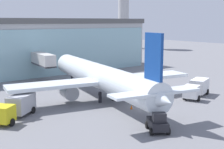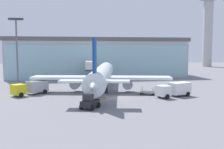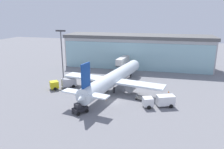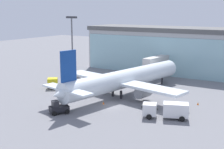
{
  "view_description": "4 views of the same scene",
  "coord_description": "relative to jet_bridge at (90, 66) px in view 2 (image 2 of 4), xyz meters",
  "views": [
    {
      "loc": [
        -28.92,
        -31.5,
        12.01
      ],
      "look_at": [
        -0.16,
        7.33,
        3.71
      ],
      "focal_mm": 50.0,
      "sensor_mm": 36.0,
      "label": 1
    },
    {
      "loc": [
        -7.49,
        -47.35,
        9.07
      ],
      "look_at": [
        0.26,
        7.72,
        3.63
      ],
      "focal_mm": 42.0,
      "sensor_mm": 36.0,
      "label": 2
    },
    {
      "loc": [
        12.58,
        -48.22,
        21.05
      ],
      "look_at": [
        -2.7,
        8.79,
        4.2
      ],
      "focal_mm": 35.0,
      "sensor_mm": 36.0,
      "label": 3
    },
    {
      "loc": [
        30.06,
        -45.79,
        17.4
      ],
      "look_at": [
        -4.4,
        7.06,
        4.27
      ],
      "focal_mm": 50.0,
      "sensor_mm": 36.0,
      "label": 4
    }
  ],
  "objects": [
    {
      "name": "pushback_tug",
      "position": [
        -2.19,
        -35.84,
        -3.35
      ],
      "size": [
        3.4,
        3.71,
        2.3
      ],
      "rotation": [
        0.0,
        0.0,
        1.04
      ],
      "color": "black",
      "rests_on": "ground"
    },
    {
      "name": "safety_cone_nose",
      "position": [
        1.24,
        -27.29,
        -4.05
      ],
      "size": [
        0.36,
        0.36,
        0.55
      ],
      "primitive_type": "cone",
      "color": "orange",
      "rests_on": "ground"
    },
    {
      "name": "fuel_truck",
      "position": [
        14.35,
        -28.0,
        -2.86
      ],
      "size": [
        7.59,
        4.8,
        2.65
      ],
      "rotation": [
        0.0,
        0.0,
        3.53
      ],
      "color": "silver",
      "rests_on": "ground"
    },
    {
      "name": "apron_light_mast",
      "position": [
        -17.09,
        -14.31,
        5.29
      ],
      "size": [
        3.2,
        0.4,
        15.86
      ],
      "color": "#59595E",
      "rests_on": "ground"
    },
    {
      "name": "airplane",
      "position": [
        1.23,
        -19.98,
        -0.9
      ],
      "size": [
        29.14,
        36.27,
        10.73
      ],
      "rotation": [
        0.0,
        0.0,
        1.39
      ],
      "color": "white",
      "rests_on": "ground"
    },
    {
      "name": "jet_bridge",
      "position": [
        0.0,
        0.0,
        0.0
      ],
      "size": [
        3.52,
        12.43,
        5.7
      ],
      "rotation": [
        0.0,
        0.0,
        1.47
      ],
      "color": "beige",
      "rests_on": "ground"
    },
    {
      "name": "terminal_building",
      "position": [
        3.21,
        10.06,
        1.99
      ],
      "size": [
        57.57,
        15.93,
        12.63
      ],
      "rotation": [
        0.0,
        0.0,
        0.03
      ],
      "color": "#ACACAC",
      "rests_on": "ground"
    },
    {
      "name": "control_tower",
      "position": [
        63.03,
        52.0,
        18.85
      ],
      "size": [
        9.41,
        9.41,
        38.47
      ],
      "color": "#AFAFAF",
      "rests_on": "ground"
    },
    {
      "name": "safety_cone_wingtip",
      "position": [
        16.27,
        -18.03,
        -4.05
      ],
      "size": [
        0.36,
        0.36,
        0.55
      ],
      "primitive_type": "cone",
      "color": "orange",
      "rests_on": "ground"
    },
    {
      "name": "catering_truck",
      "position": [
        -13.0,
        -21.79,
        -2.86
      ],
      "size": [
        6.98,
        6.42,
        2.65
      ],
      "rotation": [
        0.0,
        0.0,
        3.85
      ],
      "color": "yellow",
      "rests_on": "ground"
    },
    {
      "name": "baggage_cart",
      "position": [
        9.81,
        -25.26,
        -3.82
      ],
      "size": [
        3.22,
        2.69,
        1.5
      ],
      "rotation": [
        0.0,
        0.0,
        2.67
      ],
      "color": "#9E998C",
      "rests_on": "ground"
    },
    {
      "name": "ground",
      "position": [
        3.2,
        -27.66,
        -4.32
      ],
      "size": [
        240.0,
        240.0,
        0.0
      ],
      "primitive_type": "plane",
      "color": "slate"
    }
  ]
}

